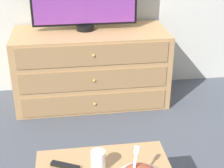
{
  "coord_description": "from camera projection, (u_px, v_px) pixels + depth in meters",
  "views": [
    {
      "loc": [
        -0.29,
        -3.21,
        1.57
      ],
      "look_at": [
        -0.05,
        -1.48,
        0.73
      ],
      "focal_mm": 55.0,
      "sensor_mm": 36.0,
      "label": 1
    }
  ],
  "objects": [
    {
      "name": "ground_plane",
      "position": [
        97.0,
        85.0,
        3.59
      ],
      "size": [
        12.0,
        12.0,
        0.0
      ],
      "primitive_type": "plane",
      "color": "#474C56"
    },
    {
      "name": "dresser",
      "position": [
        91.0,
        67.0,
        3.15
      ],
      "size": [
        1.36,
        0.59,
        0.68
      ],
      "color": "tan",
      "rests_on": "ground_plane"
    },
    {
      "name": "drink_cup",
      "position": [
        98.0,
        162.0,
        1.74
      ],
      "size": [
        0.08,
        0.08,
        0.11
      ],
      "color": "#9E6638",
      "rests_on": "coffee_table"
    },
    {
      "name": "remote_control",
      "position": [
        65.0,
        166.0,
        1.78
      ],
      "size": [
        0.15,
        0.1,
        0.02
      ],
      "color": "black",
      "rests_on": "coffee_table"
    }
  ]
}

